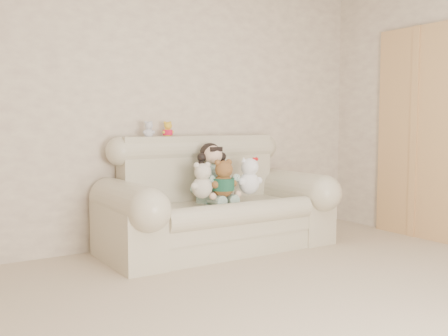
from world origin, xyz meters
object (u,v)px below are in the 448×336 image
sofa (218,193)px  seated_child (212,172)px  white_cat (249,172)px  cream_teddy (202,177)px  brown_teddy (223,175)px

sofa → seated_child: (-0.01, 0.08, 0.18)m
white_cat → cream_teddy: 0.49m
sofa → white_cat: sofa is taller
brown_teddy → cream_teddy: size_ratio=1.07×
white_cat → sofa: bearing=162.2°
seated_child → white_cat: bearing=-39.2°
brown_teddy → cream_teddy: 0.19m
white_cat → brown_teddy: bearing=-169.5°
sofa → brown_teddy: (-0.03, -0.14, 0.18)m
white_cat → seated_child: bearing=150.1°
sofa → cream_teddy: sofa is taller
brown_teddy → cream_teddy: brown_teddy is taller
cream_teddy → white_cat: bearing=16.0°
brown_teddy → cream_teddy: bearing=-171.4°
seated_child → cream_teddy: size_ratio=1.52×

